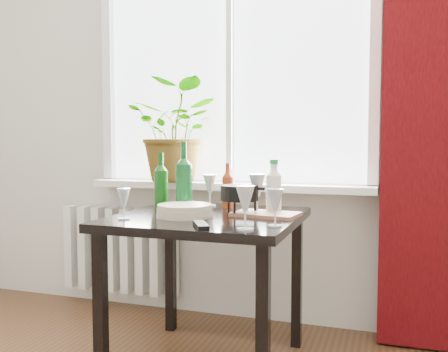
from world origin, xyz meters
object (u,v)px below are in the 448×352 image
(tv_remote, at_px, (201,225))
(cutting_board, at_px, (266,214))
(wine_bottle_right, at_px, (184,176))
(cleaning_bottle, at_px, (274,186))
(wineglass_front_left, at_px, (124,204))
(potted_plant, at_px, (177,131))
(wineglass_front_right, at_px, (245,207))
(wine_bottle_left, at_px, (161,181))
(bottle_amber, at_px, (228,185))
(radiator, at_px, (120,250))
(plate_stack, at_px, (185,211))
(fondue_pot, at_px, (239,200))
(wineglass_far_right, at_px, (275,207))
(wineglass_back_center, at_px, (257,193))
(table, at_px, (208,234))
(wineglass_back_left, at_px, (210,190))

(tv_remote, xyz_separation_m, cutting_board, (0.18, 0.38, -0.00))
(wine_bottle_right, relative_size, cleaning_bottle, 1.35)
(cutting_board, bearing_deg, wineglass_front_left, -152.17)
(potted_plant, xyz_separation_m, wineglass_front_left, (0.11, -0.84, -0.34))
(wine_bottle_right, bearing_deg, wineglass_front_right, -42.36)
(wineglass_front_right, relative_size, cutting_board, 0.60)
(wine_bottle_left, relative_size, bottle_amber, 1.24)
(radiator, bearing_deg, cleaning_bottle, -22.73)
(wine_bottle_left, height_order, cleaning_bottle, wine_bottle_left)
(plate_stack, relative_size, cutting_board, 0.88)
(bottle_amber, bearing_deg, wine_bottle_left, -148.13)
(radiator, xyz_separation_m, bottle_amber, (0.86, -0.36, 0.48))
(wineglass_front_right, xyz_separation_m, fondue_pot, (-0.14, 0.39, -0.02))
(tv_remote, bearing_deg, wineglass_far_right, -10.35)
(wineglass_front_left, bearing_deg, tv_remote, -10.47)
(wineglass_back_center, height_order, fondue_pot, wineglass_back_center)
(table, height_order, cleaning_bottle, cleaning_bottle)
(wineglass_front_right, relative_size, wineglass_back_left, 1.03)
(potted_plant, height_order, wineglass_far_right, potted_plant)
(table, distance_m, potted_plant, 0.88)
(cutting_board, bearing_deg, table, -168.68)
(wineglass_far_right, height_order, cutting_board, wineglass_far_right)
(table, distance_m, wine_bottle_right, 0.31)
(wineglass_front_right, bearing_deg, radiator, 139.65)
(wine_bottle_left, distance_m, wineglass_front_left, 0.34)
(wineglass_far_right, distance_m, fondue_pot, 0.36)
(wineglass_front_right, bearing_deg, wine_bottle_left, 143.81)
(wine_bottle_left, relative_size, wineglass_back_left, 1.69)
(wineglass_far_right, bearing_deg, table, 149.82)
(radiator, bearing_deg, wine_bottle_right, -39.05)
(wine_bottle_left, xyz_separation_m, wineglass_front_left, (-0.02, -0.33, -0.08))
(wineglass_front_right, bearing_deg, wine_bottle_right, 137.64)
(fondue_pot, bearing_deg, cleaning_bottle, 40.75)
(table, bearing_deg, wineglass_back_center, 32.79)
(fondue_pot, bearing_deg, radiator, 156.65)
(wine_bottle_left, bearing_deg, wineglass_back_center, 5.78)
(wineglass_front_left, bearing_deg, cutting_board, 27.83)
(wineglass_back_left, xyz_separation_m, fondue_pot, (0.24, -0.25, -0.02))
(table, height_order, plate_stack, plate_stack)
(fondue_pot, height_order, tv_remote, fondue_pot)
(wineglass_far_right, height_order, fondue_pot, wineglass_far_right)
(bottle_amber, bearing_deg, table, -92.37)
(cleaning_bottle, relative_size, fondue_pot, 1.25)
(wine_bottle_right, height_order, bottle_amber, wine_bottle_right)
(wineglass_far_right, relative_size, fondue_pot, 0.77)
(cleaning_bottle, relative_size, wineglass_far_right, 1.63)
(cutting_board, bearing_deg, cleaning_bottle, 81.56)
(wineglass_back_center, distance_m, wineglass_back_left, 0.35)
(table, height_order, cutting_board, cutting_board)
(wineglass_far_right, relative_size, tv_remote, 1.04)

